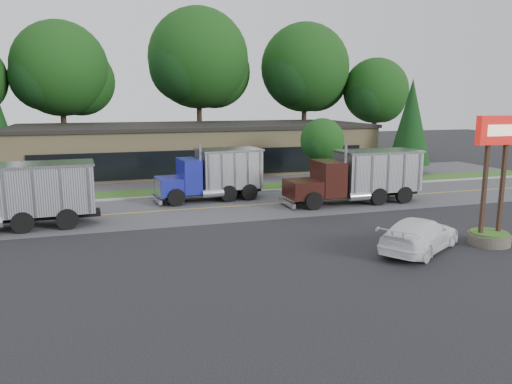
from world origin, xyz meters
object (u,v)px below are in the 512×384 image
at_px(dump_truck_maroon, 361,175).
at_px(bilo_sign, 492,202).
at_px(dump_truck_red, 7,195).
at_px(dump_truck_blue, 215,173).
at_px(rally_car, 419,235).

bearing_deg(dump_truck_maroon, bilo_sign, 95.80).
xyz_separation_m(dump_truck_red, dump_truck_blue, (11.94, 4.38, -0.02)).
distance_m(bilo_sign, dump_truck_red, 23.84).
height_order(dump_truck_maroon, rally_car, dump_truck_maroon).
height_order(bilo_sign, dump_truck_maroon, bilo_sign).
relative_size(bilo_sign, dump_truck_red, 0.58).
bearing_deg(dump_truck_red, dump_truck_blue, -162.59).
bearing_deg(dump_truck_maroon, rally_car, 75.11).
bearing_deg(dump_truck_maroon, dump_truck_blue, -23.55).
xyz_separation_m(dump_truck_maroon, rally_car, (-2.65, -10.14, -1.06)).
xyz_separation_m(bilo_sign, rally_car, (-3.73, 0.09, -1.28)).
relative_size(bilo_sign, dump_truck_blue, 0.83).
bearing_deg(dump_truck_blue, dump_truck_maroon, 151.57).
xyz_separation_m(dump_truck_red, rally_car, (18.07, -9.54, -1.07)).
height_order(dump_truck_red, dump_truck_maroon, same).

